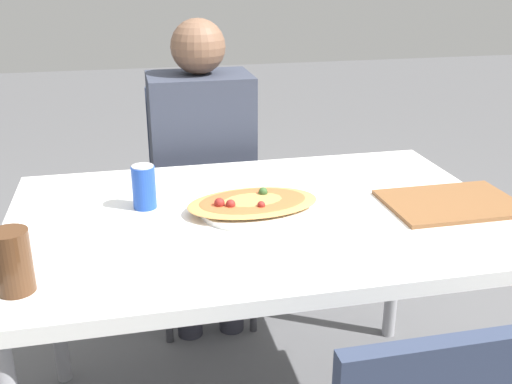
# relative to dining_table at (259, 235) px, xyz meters

# --- Properties ---
(dining_table) EXTENTS (1.37, 0.90, 0.76)m
(dining_table) POSITION_rel_dining_table_xyz_m (0.00, 0.00, 0.00)
(dining_table) COLOR white
(dining_table) RESTS_ON ground_plane
(chair_far_seated) EXTENTS (0.40, 0.40, 0.95)m
(chair_far_seated) POSITION_rel_dining_table_xyz_m (-0.07, 0.78, -0.17)
(chair_far_seated) COLOR #2D3851
(chair_far_seated) RESTS_ON ground_plane
(person_seated) EXTENTS (0.38, 0.29, 1.22)m
(person_seated) POSITION_rel_dining_table_xyz_m (-0.07, 0.66, 0.03)
(person_seated) COLOR #2D2D38
(person_seated) RESTS_ON ground_plane
(pizza_main) EXTENTS (0.38, 0.30, 0.05)m
(pizza_main) POSITION_rel_dining_table_xyz_m (-0.01, 0.02, 0.09)
(pizza_main) COLOR white
(pizza_main) RESTS_ON dining_table
(soda_can) EXTENTS (0.07, 0.07, 0.12)m
(soda_can) POSITION_rel_dining_table_xyz_m (-0.31, 0.11, 0.13)
(soda_can) COLOR #1E47B2
(soda_can) RESTS_ON dining_table
(drink_glass) EXTENTS (0.08, 0.08, 0.14)m
(drink_glass) POSITION_rel_dining_table_xyz_m (-0.59, -0.30, 0.14)
(drink_glass) COLOR #4C2D19
(drink_glass) RESTS_ON dining_table
(serving_tray) EXTENTS (0.38, 0.26, 0.01)m
(serving_tray) POSITION_rel_dining_table_xyz_m (0.55, -0.07, 0.07)
(serving_tray) COLOR brown
(serving_tray) RESTS_ON dining_table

